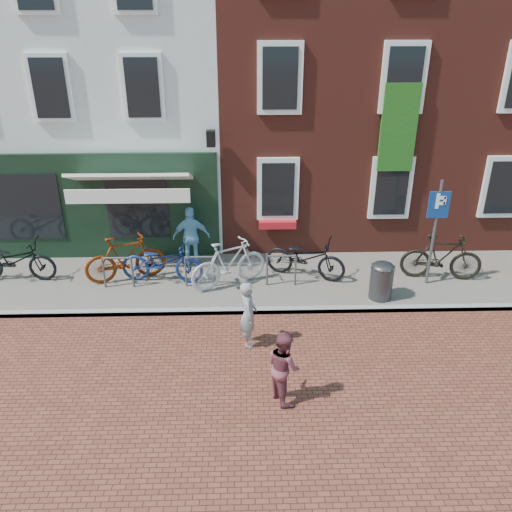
{
  "coord_description": "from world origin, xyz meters",
  "views": [
    {
      "loc": [
        -0.44,
        -10.49,
        6.69
      ],
      "look_at": [
        -0.15,
        0.28,
        1.36
      ],
      "focal_mm": 37.74,
      "sensor_mm": 36.0,
      "label": 1
    }
  ],
  "objects_px": {
    "bicycle_0": "(15,260)",
    "bicycle_4": "(305,257)",
    "litter_bin": "(382,278)",
    "bicycle_5": "(441,257)",
    "woman": "(248,314)",
    "parking_sign": "(436,220)",
    "bicycle_2": "(162,262)",
    "bicycle_3": "(229,263)",
    "cafe_person": "(191,237)",
    "bicycle_1": "(125,258)",
    "boy": "(284,366)"
  },
  "relations": [
    {
      "from": "bicycle_0",
      "to": "bicycle_4",
      "type": "xyz_separation_m",
      "value": [
        7.29,
        -0.04,
        0.0
      ]
    },
    {
      "from": "litter_bin",
      "to": "bicycle_5",
      "type": "xyz_separation_m",
      "value": [
        1.72,
        0.91,
        0.09
      ]
    },
    {
      "from": "woman",
      "to": "bicycle_4",
      "type": "bearing_deg",
      "value": -31.25
    },
    {
      "from": "parking_sign",
      "to": "litter_bin",
      "type": "bearing_deg",
      "value": -153.47
    },
    {
      "from": "litter_bin",
      "to": "woman",
      "type": "relative_size",
      "value": 0.68
    },
    {
      "from": "woman",
      "to": "bicycle_0",
      "type": "xyz_separation_m",
      "value": [
        -5.81,
        2.79,
        -0.09
      ]
    },
    {
      "from": "litter_bin",
      "to": "bicycle_4",
      "type": "relative_size",
      "value": 0.48
    },
    {
      "from": "parking_sign",
      "to": "bicycle_2",
      "type": "xyz_separation_m",
      "value": [
        -6.61,
        0.29,
        -1.18
      ]
    },
    {
      "from": "woman",
      "to": "bicycle_3",
      "type": "xyz_separation_m",
      "value": [
        -0.44,
        2.35,
        -0.03
      ]
    },
    {
      "from": "cafe_person",
      "to": "bicycle_2",
      "type": "xyz_separation_m",
      "value": [
        -0.68,
        -0.88,
        -0.28
      ]
    },
    {
      "from": "bicycle_3",
      "to": "bicycle_5",
      "type": "distance_m",
      "value": 5.33
    },
    {
      "from": "bicycle_1",
      "to": "bicycle_2",
      "type": "bearing_deg",
      "value": -113.94
    },
    {
      "from": "bicycle_0",
      "to": "bicycle_5",
      "type": "relative_size",
      "value": 1.03
    },
    {
      "from": "woman",
      "to": "boy",
      "type": "height_order",
      "value": "woman"
    },
    {
      "from": "bicycle_3",
      "to": "bicycle_4",
      "type": "relative_size",
      "value": 0.97
    },
    {
      "from": "parking_sign",
      "to": "boy",
      "type": "height_order",
      "value": "parking_sign"
    },
    {
      "from": "woman",
      "to": "parking_sign",
      "type": "bearing_deg",
      "value": -65.66
    },
    {
      "from": "bicycle_3",
      "to": "bicycle_2",
      "type": "bearing_deg",
      "value": 55.0
    },
    {
      "from": "parking_sign",
      "to": "bicycle_1",
      "type": "height_order",
      "value": "parking_sign"
    },
    {
      "from": "woman",
      "to": "boy",
      "type": "relative_size",
      "value": 1.04
    },
    {
      "from": "boy",
      "to": "bicycle_2",
      "type": "distance_m",
      "value": 5.09
    },
    {
      "from": "litter_bin",
      "to": "bicycle_1",
      "type": "height_order",
      "value": "bicycle_1"
    },
    {
      "from": "bicycle_1",
      "to": "bicycle_0",
      "type": "bearing_deg",
      "value": 70.52
    },
    {
      "from": "cafe_person",
      "to": "bicycle_5",
      "type": "distance_m",
      "value": 6.39
    },
    {
      "from": "litter_bin",
      "to": "bicycle_2",
      "type": "distance_m",
      "value": 5.36
    },
    {
      "from": "bicycle_0",
      "to": "boy",
      "type": "bearing_deg",
      "value": -122.19
    },
    {
      "from": "parking_sign",
      "to": "boy",
      "type": "bearing_deg",
      "value": -134.15
    },
    {
      "from": "boy",
      "to": "bicycle_5",
      "type": "relative_size",
      "value": 0.7
    },
    {
      "from": "cafe_person",
      "to": "bicycle_4",
      "type": "xyz_separation_m",
      "value": [
        2.92,
        -0.73,
        -0.28
      ]
    },
    {
      "from": "cafe_person",
      "to": "bicycle_1",
      "type": "height_order",
      "value": "cafe_person"
    },
    {
      "from": "bicycle_3",
      "to": "bicycle_1",
      "type": "bearing_deg",
      "value": 55.83
    },
    {
      "from": "woman",
      "to": "bicycle_4",
      "type": "xyz_separation_m",
      "value": [
        1.48,
        2.75,
        -0.09
      ]
    },
    {
      "from": "bicycle_1",
      "to": "bicycle_2",
      "type": "height_order",
      "value": "bicycle_1"
    },
    {
      "from": "bicycle_4",
      "to": "bicycle_5",
      "type": "distance_m",
      "value": 3.4
    },
    {
      "from": "cafe_person",
      "to": "parking_sign",
      "type": "bearing_deg",
      "value": 165.64
    },
    {
      "from": "woman",
      "to": "bicycle_3",
      "type": "relative_size",
      "value": 0.73
    },
    {
      "from": "bicycle_1",
      "to": "bicycle_4",
      "type": "height_order",
      "value": "bicycle_1"
    },
    {
      "from": "bicycle_2",
      "to": "cafe_person",
      "type": "bearing_deg",
      "value": -30.83
    },
    {
      "from": "boy",
      "to": "bicycle_5",
      "type": "bearing_deg",
      "value": -69.62
    },
    {
      "from": "parking_sign",
      "to": "bicycle_5",
      "type": "height_order",
      "value": "parking_sign"
    },
    {
      "from": "boy",
      "to": "parking_sign",
      "type": "bearing_deg",
      "value": -68.62
    },
    {
      "from": "bicycle_2",
      "to": "litter_bin",
      "type": "bearing_deg",
      "value": -93.48
    },
    {
      "from": "bicycle_5",
      "to": "cafe_person",
      "type": "bearing_deg",
      "value": 90.24
    },
    {
      "from": "parking_sign",
      "to": "bicycle_1",
      "type": "bearing_deg",
      "value": 177.06
    },
    {
      "from": "woman",
      "to": "bicycle_1",
      "type": "height_order",
      "value": "woman"
    },
    {
      "from": "boy",
      "to": "cafe_person",
      "type": "height_order",
      "value": "cafe_person"
    },
    {
      "from": "litter_bin",
      "to": "bicycle_2",
      "type": "xyz_separation_m",
      "value": [
        -5.28,
        0.95,
        0.03
      ]
    },
    {
      "from": "cafe_person",
      "to": "bicycle_5",
      "type": "height_order",
      "value": "cafe_person"
    },
    {
      "from": "parking_sign",
      "to": "boy",
      "type": "xyz_separation_m",
      "value": [
        -3.9,
        -4.02,
        -1.12
      ]
    },
    {
      "from": "boy",
      "to": "bicycle_3",
      "type": "xyz_separation_m",
      "value": [
        -1.05,
        4.05,
        0.0
      ]
    }
  ]
}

